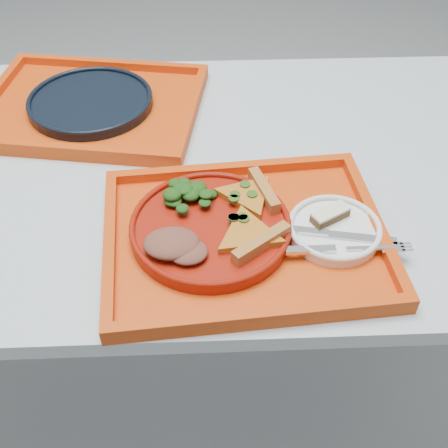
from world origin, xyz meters
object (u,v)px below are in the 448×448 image
at_px(tray_far, 92,109).
at_px(dessert_bar, 330,215).
at_px(tray_main, 245,239).
at_px(navy_plate, 91,103).
at_px(dinner_plate, 211,229).

distance_m(tray_far, dessert_bar, 0.58).
xyz_separation_m(tray_main, navy_plate, (-0.30, 0.40, 0.01)).
relative_size(navy_plate, dessert_bar, 3.77).
height_order(tray_far, navy_plate, navy_plate).
distance_m(dinner_plate, dessert_bar, 0.20).
bearing_deg(tray_far, dinner_plate, -48.59).
distance_m(dinner_plate, navy_plate, 0.46).
height_order(tray_main, navy_plate, navy_plate).
distance_m(navy_plate, dessert_bar, 0.58).
bearing_deg(tray_far, navy_plate, 9.36).
bearing_deg(tray_main, dessert_bar, 4.13).
distance_m(tray_main, tray_far, 0.50).
bearing_deg(dessert_bar, dinner_plate, 153.29).
bearing_deg(dinner_plate, tray_main, -10.30).
xyz_separation_m(dinner_plate, navy_plate, (-0.24, 0.39, -0.00)).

